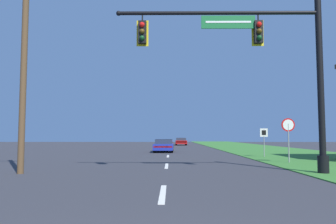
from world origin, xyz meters
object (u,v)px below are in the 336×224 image
at_px(signal_mast, 269,63).
at_px(utility_pole_near, 24,64).
at_px(stop_sign, 288,130).
at_px(route_sign_post, 264,136).
at_px(car_ahead, 164,146).
at_px(far_car, 181,141).

bearing_deg(signal_mast, utility_pole_near, 179.92).
bearing_deg(stop_sign, signal_mast, -116.31).
bearing_deg(signal_mast, route_sign_post, 75.64).
xyz_separation_m(stop_sign, route_sign_post, (0.02, 4.97, -0.34)).
relative_size(car_ahead, far_car, 1.08).
xyz_separation_m(signal_mast, car_ahead, (-4.76, 18.03, -3.96)).
bearing_deg(far_car, signal_mast, -86.65).
bearing_deg(route_sign_post, far_car, 99.28).
bearing_deg(car_ahead, signal_mast, -75.22).
relative_size(far_car, route_sign_post, 2.09).
relative_size(stop_sign, route_sign_post, 1.23).
distance_m(far_car, utility_pole_near, 41.82).
xyz_separation_m(signal_mast, far_car, (-2.39, 40.90, -3.96)).
distance_m(stop_sign, route_sign_post, 4.98).
xyz_separation_m(signal_mast, route_sign_post, (2.62, 10.23, -3.04)).
distance_m(car_ahead, route_sign_post, 10.77).
distance_m(signal_mast, stop_sign, 6.46).
distance_m(signal_mast, utility_pole_near, 10.23).
bearing_deg(far_car, route_sign_post, -80.72).
bearing_deg(signal_mast, car_ahead, 104.78).
height_order(far_car, utility_pole_near, utility_pole_near).
xyz_separation_m(car_ahead, stop_sign, (7.36, -12.77, 1.26)).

